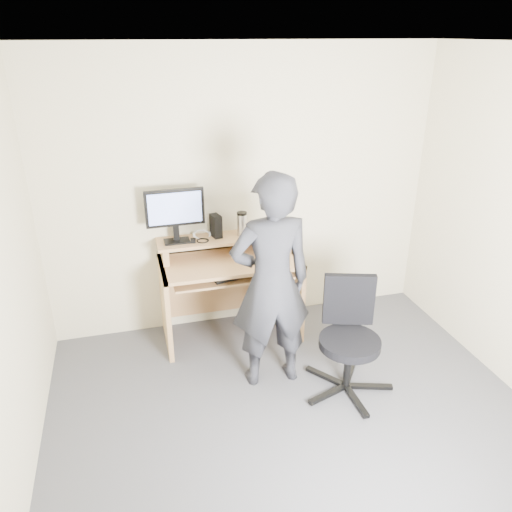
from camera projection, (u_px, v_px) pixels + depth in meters
name	position (u px, v px, depth m)	size (l,w,h in m)	color
ground	(307.00, 443.00, 3.39)	(3.50, 3.50, 0.00)	#4B4A4F
back_wall	(243.00, 193.00, 4.42)	(3.50, 0.02, 2.50)	beige
ceiling	(329.00, 44.00, 2.36)	(3.50, 3.50, 0.02)	white
desk	(228.00, 277.00, 4.46)	(1.20, 0.60, 0.91)	tan
monitor	(175.00, 211.00, 4.15)	(0.49, 0.14, 0.47)	black
external_drive	(216.00, 226.00, 4.34)	(0.07, 0.13, 0.20)	black
travel_mug	(242.00, 225.00, 4.37)	(0.09, 0.09, 0.19)	silver
smartphone	(267.00, 234.00, 4.43)	(0.07, 0.13, 0.01)	black
charger	(193.00, 241.00, 4.25)	(0.04, 0.04, 0.04)	black
headphones	(202.00, 235.00, 4.40)	(0.16, 0.16, 0.02)	silver
keyboard	(237.00, 273.00, 4.27)	(0.46, 0.18, 0.03)	black
mouse	(273.00, 258.00, 4.30)	(0.10, 0.06, 0.04)	black
office_chair	(349.00, 333.00, 3.76)	(0.70, 0.67, 0.88)	black
person	(271.00, 283.00, 3.69)	(0.62, 0.41, 1.71)	black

